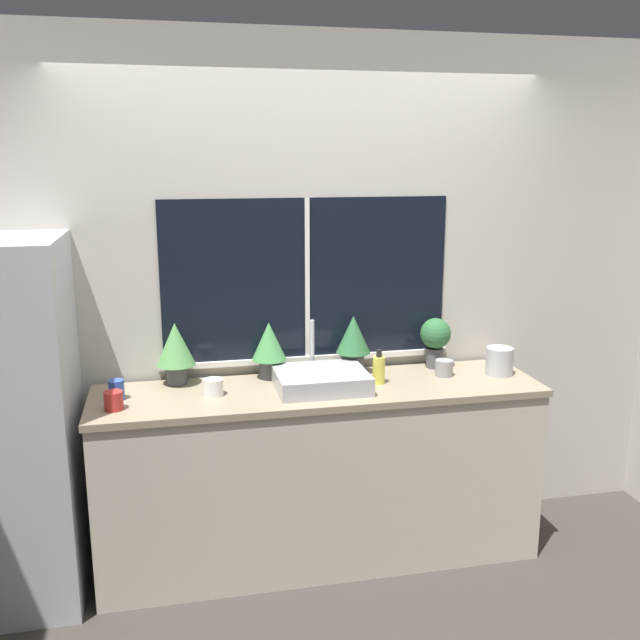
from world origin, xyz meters
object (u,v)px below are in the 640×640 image
(sink, at_px, (321,379))
(mug_blue, at_px, (116,390))
(potted_plant_center_left, at_px, (269,345))
(soap_bottle, at_px, (379,369))
(refrigerator, at_px, (7,423))
(potted_plant_center_right, at_px, (353,340))
(kettle, at_px, (499,360))
(mug_red, at_px, (114,401))
(mug_grey, at_px, (444,368))
(potted_plant_far_right, at_px, (435,338))
(potted_plant_far_left, at_px, (175,347))
(mug_white, at_px, (213,387))

(sink, distance_m, mug_blue, 0.99)
(potted_plant_center_left, height_order, soap_bottle, potted_plant_center_left)
(refrigerator, distance_m, potted_plant_center_right, 1.75)
(sink, distance_m, kettle, 0.98)
(potted_plant_center_left, relative_size, potted_plant_center_right, 0.96)
(sink, distance_m, mug_red, 1.00)
(refrigerator, xyz_separation_m, sink, (1.49, -0.03, 0.12))
(mug_blue, xyz_separation_m, kettle, (1.97, -0.01, 0.03))
(potted_plant_center_right, bearing_deg, potted_plant_center_left, 180.00)
(mug_grey, bearing_deg, mug_blue, -179.08)
(potted_plant_center_right, xyz_separation_m, soap_bottle, (0.08, -0.21, -0.11))
(potted_plant_far_right, relative_size, mug_red, 3.14)
(soap_bottle, distance_m, kettle, 0.67)
(potted_plant_far_right, height_order, mug_red, potted_plant_far_right)
(mug_grey, distance_m, kettle, 0.30)
(soap_bottle, relative_size, mug_grey, 1.91)
(potted_plant_far_right, relative_size, soap_bottle, 1.54)
(potted_plant_center_left, distance_m, soap_bottle, 0.58)
(potted_plant_center_left, distance_m, kettle, 1.23)
(potted_plant_far_left, distance_m, potted_plant_far_right, 1.40)
(sink, bearing_deg, potted_plant_center_left, 136.36)
(potted_plant_far_right, distance_m, kettle, 0.36)
(refrigerator, relative_size, potted_plant_center_right, 5.50)
(potted_plant_center_left, bearing_deg, mug_blue, -166.62)
(potted_plant_center_right, height_order, potted_plant_far_right, potted_plant_center_right)
(potted_plant_center_left, relative_size, mug_blue, 3.07)
(mug_grey, xyz_separation_m, mug_red, (-1.68, -0.17, 0.00))
(soap_bottle, xyz_separation_m, mug_grey, (0.38, 0.05, -0.03))
(refrigerator, xyz_separation_m, kettle, (2.47, -0.01, 0.15))
(potted_plant_far_left, xyz_separation_m, mug_white, (0.17, -0.22, -0.15))
(potted_plant_center_right, relative_size, mug_white, 3.28)
(potted_plant_far_right, bearing_deg, potted_plant_center_left, 180.00)
(refrigerator, height_order, kettle, refrigerator)
(mug_grey, bearing_deg, refrigerator, -179.10)
(potted_plant_far_right, distance_m, mug_grey, 0.20)
(mug_red, bearing_deg, potted_plant_far_left, 47.92)
(mug_blue, bearing_deg, potted_plant_center_left, 13.38)
(potted_plant_far_left, xyz_separation_m, kettle, (1.69, -0.20, -0.11))
(mug_blue, relative_size, mug_grey, 1.04)
(mug_white, height_order, mug_blue, mug_blue)
(soap_bottle, distance_m, mug_red, 1.31)
(soap_bottle, bearing_deg, potted_plant_far_right, 28.32)
(potted_plant_far_left, height_order, mug_white, potted_plant_far_left)
(refrigerator, height_order, potted_plant_far_right, refrigerator)
(potted_plant_far_left, bearing_deg, mug_white, -51.89)
(sink, bearing_deg, soap_bottle, 2.18)
(mug_red, bearing_deg, mug_grey, 5.72)
(potted_plant_center_left, bearing_deg, mug_red, -157.21)
(sink, bearing_deg, potted_plant_far_right, 17.58)
(potted_plant_far_left, bearing_deg, potted_plant_far_right, 0.00)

